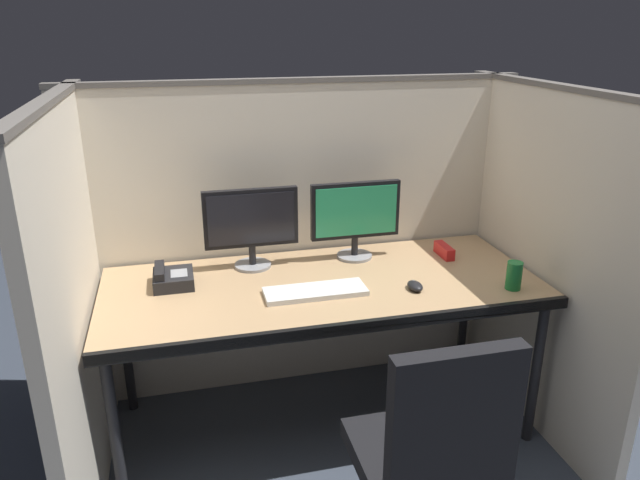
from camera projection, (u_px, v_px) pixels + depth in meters
ground_plane at (339, 465)px, 2.59m from camera, size 8.00×8.00×0.00m
cubicle_partition_rear at (301, 238)px, 3.00m from camera, size 2.21×0.06×1.57m
cubicle_partition_left at (78, 307)px, 2.28m from camera, size 0.06×1.41×1.57m
cubicle_partition_right at (538, 260)px, 2.73m from camera, size 0.06×1.41×1.57m
desk at (323, 294)px, 2.61m from camera, size 1.90×0.80×0.74m
monitor_left at (251, 223)px, 2.70m from camera, size 0.43×0.17×0.37m
monitor_right at (355, 215)px, 2.81m from camera, size 0.43×0.17×0.37m
keyboard_main at (315, 291)px, 2.49m from camera, size 0.43×0.15×0.02m
computer_mouse at (415, 286)px, 2.53m from camera, size 0.06×0.10×0.04m
red_stapler at (444, 251)px, 2.89m from camera, size 0.04×0.15×0.06m
soda_can at (514, 276)px, 2.53m from camera, size 0.07×0.07×0.12m
desk_phone at (172, 278)px, 2.57m from camera, size 0.17×0.19×0.09m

